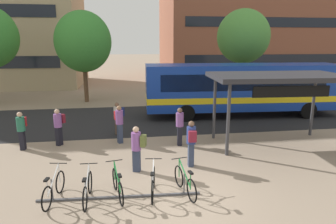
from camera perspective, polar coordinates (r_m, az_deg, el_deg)
The scene contains 20 objects.
ground at distance 9.50m, azimuth 1.75°, elevation -15.65°, with size 200.00×200.00×0.00m, color gray.
bus_lane_asphalt at distance 18.32m, azimuth -3.45°, elevation -1.23°, with size 80.00×7.20×0.01m, color #232326.
city_bus at distance 19.36m, azimuth 14.16°, elevation 4.52°, with size 12.14×3.20×3.20m.
bike_rack at distance 9.48m, azimuth -9.10°, elevation -15.25°, with size 4.86×0.31×0.70m.
parked_bicycle_white_0 at distance 9.67m, azimuth -20.78°, elevation -13.45°, with size 0.52×1.71×0.99m.
parked_bicycle_white_1 at distance 9.36m, azimuth -14.97°, elevation -13.94°, with size 0.52×1.72×0.99m.
parked_bicycle_green_2 at distance 9.40m, azimuth -9.50°, elevation -13.51°, with size 0.54×1.70×0.99m.
parked_bicycle_white_3 at distance 9.41m, azimuth -2.84°, elevation -13.30°, with size 0.52×1.71×0.99m.
parked_bicycle_green_4 at distance 9.48m, azimuth 3.23°, elevation -13.11°, with size 0.54×1.70×0.99m.
transit_shelter at distance 13.96m, azimuth 20.07°, elevation 5.85°, with size 5.86×3.33×3.19m.
commuter_red_pack_0 at distance 14.36m, azimuth -25.97°, elevation -2.73°, with size 0.35×0.53×1.67m.
commuter_olive_pack_1 at distance 10.80m, azimuth -5.84°, elevation -6.41°, with size 0.59×0.45×1.68m.
commuter_maroon_pack_2 at distance 14.32m, azimuth -19.98°, elevation -2.22°, with size 0.53×0.61×1.67m.
commuter_red_pack_3 at distance 13.93m, azimuth -9.21°, elevation -1.78°, with size 0.47×0.59×1.75m.
commuter_navy_pack_4 at distance 15.21m, azimuth -9.43°, elevation -0.77°, with size 0.56×0.38×1.64m.
commuter_olive_pack_5 at distance 13.46m, azimuth 2.22°, elevation -2.22°, with size 0.36×0.54×1.72m.
commuter_maroon_pack_6 at distance 11.19m, azimuth 4.42°, elevation -5.42°, with size 0.35×0.53×1.75m.
street_tree_1 at distance 25.12m, azimuth 14.05°, elevation 13.67°, with size 4.11×4.11×7.05m.
street_tree_2 at distance 23.81m, azimuth -15.74°, elevation 12.66°, with size 4.15×4.15×6.79m.
building_right_wing at distance 43.56m, azimuth 14.50°, elevation 17.83°, with size 21.68×13.05×16.67m.
Camera 1 is at (-1.48, -8.18, 4.60)m, focal length 32.24 mm.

